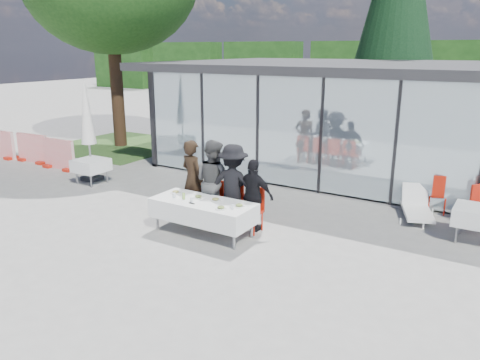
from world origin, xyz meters
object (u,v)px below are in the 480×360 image
(diner_chair_c, at_px, (233,203))
(juice_bottle, at_px, (184,196))
(diner_chair_a, at_px, (193,195))
(diner_chair_d, at_px, (253,207))
(diner_chair_b, at_px, (214,199))
(diner_d, at_px, (253,195))
(spare_table_right, at_px, (476,216))
(market_umbrella, at_px, (87,118))
(plate_d, at_px, (239,206))
(lounger, at_px, (417,207))
(plate_a, at_px, (176,192))
(spare_chair_b, at_px, (440,192))
(plate_c, at_px, (216,200))
(plate_extra, at_px, (221,208))
(diner_c, at_px, (233,186))
(spare_table_left, at_px, (91,165))
(diner_a, at_px, (193,179))
(folded_eyeglasses, at_px, (192,203))
(plate_b, at_px, (198,197))
(diner_b, at_px, (214,181))
(dining_table, at_px, (203,210))

(diner_chair_c, xyz_separation_m, juice_bottle, (-0.70, -0.87, 0.28))
(diner_chair_a, height_order, diner_chair_d, same)
(diner_chair_b, height_order, diner_d, diner_d)
(diner_chair_c, relative_size, juice_bottle, 7.03)
(spare_table_right, bearing_deg, market_umbrella, -175.09)
(plate_d, xyz_separation_m, lounger, (2.83, 3.43, -0.52))
(plate_a, xyz_separation_m, spare_chair_b, (4.94, 3.93, -0.24))
(spare_table_right, bearing_deg, plate_c, -152.84)
(diner_chair_a, bearing_deg, diner_d, 0.45)
(diner_chair_c, bearing_deg, spare_table_right, 21.48)
(plate_d, distance_m, lounger, 4.48)
(diner_chair_a, relative_size, plate_extra, 4.18)
(diner_c, xyz_separation_m, market_umbrella, (-5.70, 0.96, 0.96))
(spare_table_left, height_order, lounger, spare_table_left)
(diner_chair_d, distance_m, spare_table_right, 4.62)
(diner_chair_a, distance_m, diner_chair_c, 1.13)
(diner_d, bearing_deg, diner_c, -1.54)
(diner_c, height_order, spare_chair_b, diner_c)
(diner_a, xyz_separation_m, spare_table_left, (-4.26, 0.69, -0.37))
(diner_chair_d, distance_m, plate_d, 0.71)
(diner_chair_a, relative_size, plate_d, 4.18)
(plate_a, relative_size, spare_chair_b, 0.24)
(diner_chair_d, bearing_deg, diner_chair_a, 180.00)
(folded_eyeglasses, relative_size, lounger, 0.10)
(plate_d, xyz_separation_m, juice_bottle, (-1.28, -0.19, 0.04))
(plate_a, height_order, market_umbrella, market_umbrella)
(diner_chair_a, relative_size, diner_chair_d, 1.00)
(diner_chair_b, xyz_separation_m, diner_chair_c, (0.53, 0.00, 0.00))
(diner_chair_b, height_order, plate_a, diner_chair_b)
(diner_c, distance_m, plate_a, 1.30)
(diner_chair_c, height_order, spare_chair_b, same)
(diner_chair_a, bearing_deg, diner_chair_b, 0.00)
(plate_b, xyz_separation_m, folded_eyeglasses, (0.11, -0.38, -0.02))
(diner_chair_c, relative_size, diner_chair_d, 1.00)
(plate_b, relative_size, market_umbrella, 0.08)
(diner_a, xyz_separation_m, diner_chair_b, (0.60, -0.01, -0.39))
(spare_table_left, bearing_deg, folded_eyeglasses, -18.88)
(diner_a, height_order, diner_b, diner_b)
(diner_chair_d, bearing_deg, juice_bottle, -144.74)
(plate_b, xyz_separation_m, lounger, (3.90, 3.39, -0.52))
(diner_chair_b, xyz_separation_m, juice_bottle, (-0.18, -0.87, 0.28))
(spare_table_left, bearing_deg, diner_chair_b, -8.21)
(diner_a, bearing_deg, spare_table_left, 5.90)
(diner_a, xyz_separation_m, spare_chair_b, (4.95, 3.29, -0.39))
(diner_c, distance_m, juice_bottle, 1.13)
(diner_chair_d, xyz_separation_m, plate_d, (0.06, -0.67, 0.24))
(dining_table, bearing_deg, diner_a, 137.93)
(plate_d, bearing_deg, plate_b, 177.96)
(diner_a, distance_m, spare_table_left, 4.34)
(diner_b, height_order, plate_a, diner_b)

